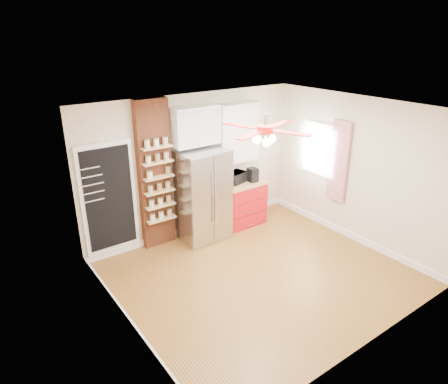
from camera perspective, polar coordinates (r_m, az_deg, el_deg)
floor at (r=6.74m, az=5.10°, el=-11.62°), size 4.50×4.50×0.00m
ceiling at (r=5.70m, az=6.04°, el=11.55°), size 4.50×4.50×0.00m
wall_back at (r=7.61m, az=-4.39°, el=3.81°), size 4.50×0.02×2.70m
wall_front at (r=4.94m, az=21.04°, el=-8.41°), size 4.50×0.02×2.70m
wall_left at (r=5.04m, az=-14.33°, el=-6.90°), size 0.02×4.00×2.70m
wall_right at (r=7.68m, az=18.34°, el=2.90°), size 0.02×4.00×2.70m
chalkboard at (r=6.99m, az=-16.10°, el=-0.92°), size 0.95×0.05×1.95m
brick_pillar at (r=7.16m, az=-9.85°, el=2.35°), size 0.60×0.16×2.70m
fridge at (r=7.46m, az=-3.12°, el=-0.45°), size 0.90×0.70×1.75m
upper_glass_cabinet at (r=7.22m, az=-4.18°, el=9.42°), size 0.90×0.35×0.70m
red_cabinet at (r=8.18m, az=2.47°, el=-1.54°), size 0.94×0.64×0.90m
upper_shelf_unit at (r=7.84m, az=1.87°, el=8.43°), size 0.90×0.30×1.15m
window at (r=8.14m, az=13.37°, el=5.97°), size 0.04×0.75×1.05m
curtain at (r=7.80m, az=16.07°, el=4.22°), size 0.06×0.40×1.55m
ceiling_fan at (r=5.76m, az=5.93°, el=8.85°), size 1.40×1.40×0.44m
toaster_oven at (r=7.95m, az=1.77°, el=2.10°), size 0.46×0.37×0.22m
coffee_maker at (r=8.03m, az=4.12°, el=2.47°), size 0.19×0.22×0.28m
canister_left at (r=8.10m, az=4.67°, el=2.10°), size 0.11×0.11×0.13m
canister_right at (r=8.24m, az=4.32°, el=2.48°), size 0.12×0.12×0.14m
pantry_jar_oats at (r=6.93m, az=-10.59°, el=2.39°), size 0.11×0.11×0.13m
pantry_jar_beans at (r=7.11m, az=-8.04°, el=3.07°), size 0.10×0.10×0.13m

